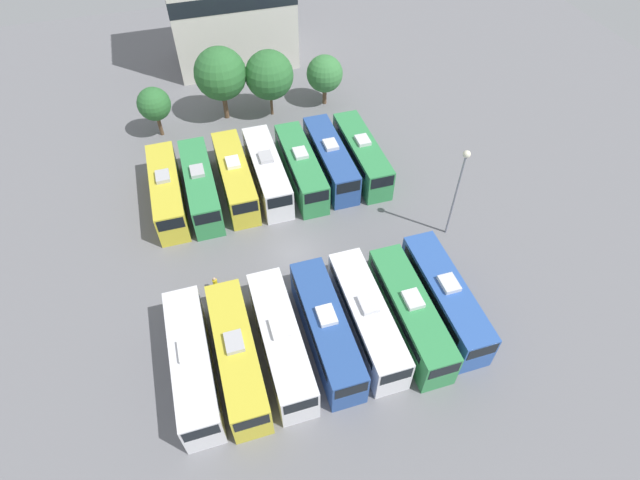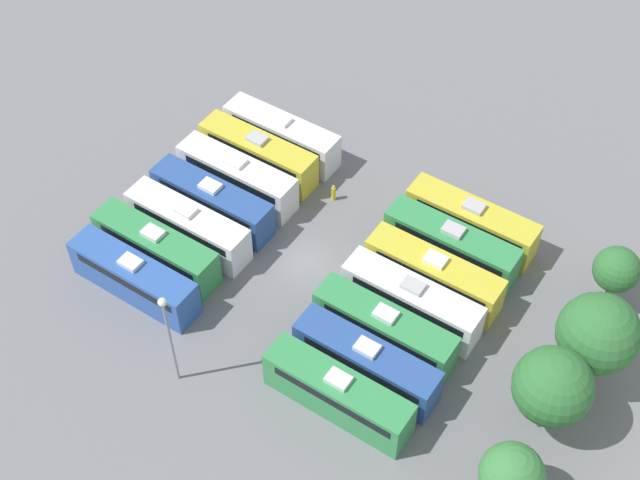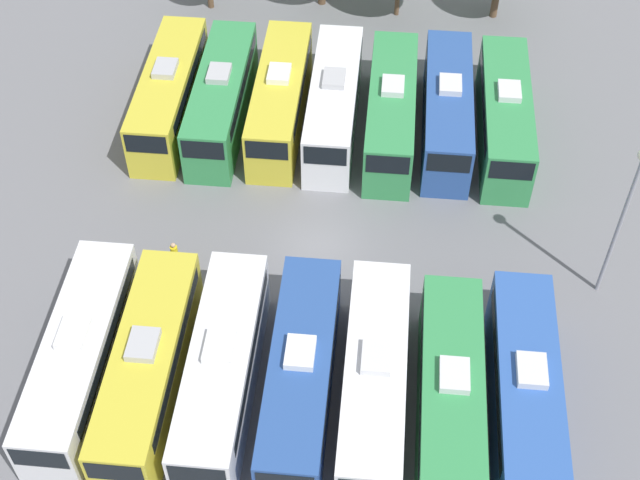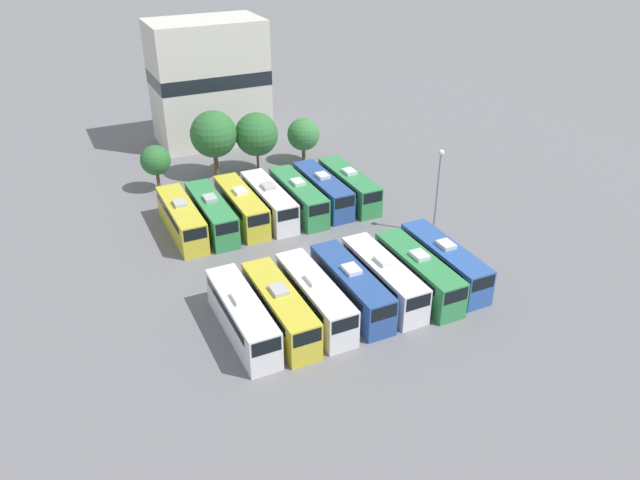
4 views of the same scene
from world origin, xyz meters
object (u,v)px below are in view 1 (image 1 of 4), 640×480
(bus_0, at_px, (192,362))
(tree_2, at_px, (269,75))
(tree_1, at_px, (220,74))
(bus_6, at_px, (445,296))
(bus_1, at_px, (237,354))
(bus_2, at_px, (281,340))
(bus_5, at_px, (410,312))
(worker_person, at_px, (216,285))
(bus_4, at_px, (367,317))
(bus_9, at_px, (235,176))
(tree_0, at_px, (154,104))
(bus_10, at_px, (267,171))
(bus_8, at_px, (200,185))
(light_pole, at_px, (459,181))
(bus_3, at_px, (326,328))
(bus_11, at_px, (301,167))
(bus_13, at_px, (362,154))
(bus_12, at_px, (330,158))
(bus_7, at_px, (167,190))
(tree_3, at_px, (325,74))

(bus_0, height_order, tree_2, tree_2)
(tree_1, bearing_deg, bus_6, -69.73)
(bus_6, bearing_deg, bus_1, -179.10)
(bus_0, distance_m, bus_1, 3.02)
(bus_2, relative_size, tree_2, 1.43)
(bus_5, distance_m, worker_person, 15.22)
(bus_4, xyz_separation_m, bus_9, (-6.29, 18.25, 0.00))
(tree_0, height_order, tree_1, tree_1)
(bus_5, distance_m, bus_10, 19.72)
(bus_4, height_order, bus_9, same)
(tree_2, bearing_deg, bus_1, -107.43)
(bus_0, relative_size, bus_8, 1.00)
(light_pole, bearing_deg, bus_3, -151.04)
(bus_3, relative_size, worker_person, 6.59)
(bus_4, height_order, light_pole, light_pole)
(bus_1, xyz_separation_m, bus_11, (9.52, 18.03, 0.00))
(bus_8, relative_size, bus_9, 1.00)
(bus_13, bearing_deg, bus_9, 178.47)
(bus_2, relative_size, tree_0, 1.93)
(bus_0, bearing_deg, bus_12, 49.32)
(light_pole, bearing_deg, bus_8, 152.16)
(bus_8, bearing_deg, bus_7, 176.84)
(bus_9, relative_size, bus_12, 1.00)
(tree_0, bearing_deg, bus_1, -84.55)
(bus_5, height_order, light_pole, light_pole)
(tree_0, xyz_separation_m, tree_2, (12.29, 0.30, 1.08))
(bus_6, xyz_separation_m, bus_12, (-3.19, 18.19, 0.00))
(bus_0, distance_m, worker_person, 7.44)
(bus_5, bearing_deg, tree_0, 117.33)
(bus_1, bearing_deg, bus_6, 0.90)
(bus_7, xyz_separation_m, tree_2, (12.49, 11.72, 3.02))
(bus_6, xyz_separation_m, bus_8, (-15.80, 17.97, 0.00))
(bus_12, distance_m, bus_13, 3.15)
(bus_13, bearing_deg, bus_4, -109.06)
(bus_5, distance_m, bus_6, 3.13)
(bus_5, relative_size, bus_8, 1.00)
(bus_9, xyz_separation_m, tree_1, (1.17, 12.45, 3.52))
(bus_9, relative_size, bus_10, 1.00)
(bus_1, xyz_separation_m, light_pole, (19.94, 7.68, 4.15))
(bus_11, bearing_deg, tree_3, 63.35)
(tree_0, bearing_deg, bus_4, -67.23)
(bus_10, relative_size, bus_13, 1.00)
(bus_9, relative_size, worker_person, 6.59)
(bus_0, distance_m, bus_11, 21.72)
(tree_1, bearing_deg, tree_0, -170.91)
(bus_2, xyz_separation_m, tree_1, (1.31, 30.79, 3.52))
(bus_4, relative_size, bus_6, 1.00)
(bus_13, distance_m, worker_person, 19.64)
(worker_person, bearing_deg, bus_7, 102.75)
(bus_3, height_order, bus_12, same)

